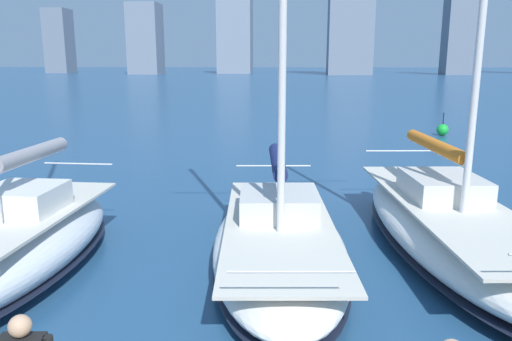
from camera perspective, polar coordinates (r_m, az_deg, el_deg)
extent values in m
cube|color=slate|center=(167.02, 22.10, 14.29)|extent=(7.79, 8.04, 24.27)
cube|color=slate|center=(158.10, 10.82, 18.01)|extent=(13.03, 10.27, 40.20)
cube|color=gray|center=(171.27, -2.40, 15.30)|extent=(10.98, 11.35, 25.41)
cube|color=slate|center=(165.32, -12.53, 14.46)|extent=(9.39, 10.01, 21.60)
cube|color=slate|center=(189.51, -21.58, 13.59)|extent=(7.66, 8.44, 21.40)
ellipsoid|color=white|center=(12.83, 21.17, -6.26)|extent=(3.65, 9.65, 1.15)
ellipsoid|color=black|center=(12.93, 21.06, -7.59)|extent=(3.67, 9.70, 0.10)
cube|color=beige|center=(12.66, 21.38, -3.66)|extent=(3.05, 8.47, 0.06)
cube|color=silver|center=(13.09, 20.57, -1.70)|extent=(1.87, 2.22, 0.55)
cylinder|color=silver|center=(13.58, 19.76, 2.21)|extent=(0.48, 3.96, 0.12)
cylinder|color=orange|center=(13.56, 19.80, 2.70)|extent=(0.65, 3.66, 0.32)
cylinder|color=silver|center=(16.44, 16.05, 2.17)|extent=(2.11, 0.23, 0.04)
ellipsoid|color=white|center=(11.43, 2.63, -8.32)|extent=(3.55, 8.47, 0.91)
ellipsoid|color=black|center=(11.52, 2.61, -9.49)|extent=(3.57, 8.51, 0.10)
cube|color=beige|center=(11.26, 2.65, -6.01)|extent=(2.95, 7.44, 0.06)
cube|color=silver|center=(11.64, 2.55, -3.81)|extent=(1.89, 1.95, 0.55)
cylinder|color=silver|center=(12.05, 2.46, 0.56)|extent=(0.39, 3.47, 0.12)
cylinder|color=navy|center=(12.03, 2.46, 1.12)|extent=(0.56, 3.21, 0.32)
cylinder|color=silver|center=(7.53, 4.06, -11.48)|extent=(1.90, 0.19, 0.04)
cylinder|color=silver|center=(14.72, 2.00, 0.54)|extent=(2.19, 0.21, 0.04)
ellipsoid|color=silver|center=(11.78, -25.63, -8.03)|extent=(2.66, 6.95, 1.27)
ellipsoid|color=black|center=(11.90, -25.47, -9.61)|extent=(2.67, 6.99, 0.10)
cube|color=beige|center=(11.58, -25.94, -4.94)|extent=(2.19, 6.12, 0.06)
cube|color=silver|center=(11.83, -25.05, -2.95)|extent=(1.53, 1.55, 0.55)
cylinder|color=silver|center=(12.10, -24.16, 1.22)|extent=(0.19, 2.90, 0.12)
cylinder|color=gray|center=(12.08, -24.21, 1.78)|extent=(0.38, 2.67, 0.32)
cylinder|color=silver|center=(14.09, -19.65, 0.74)|extent=(1.88, 0.08, 0.04)
sphere|color=tan|center=(5.36, -25.37, -15.76)|extent=(0.21, 0.21, 0.21)
sphere|color=green|center=(32.46, 20.54, 4.38)|extent=(0.70, 0.70, 0.70)
cylinder|color=black|center=(32.38, 20.63, 5.60)|extent=(0.06, 0.06, 0.70)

